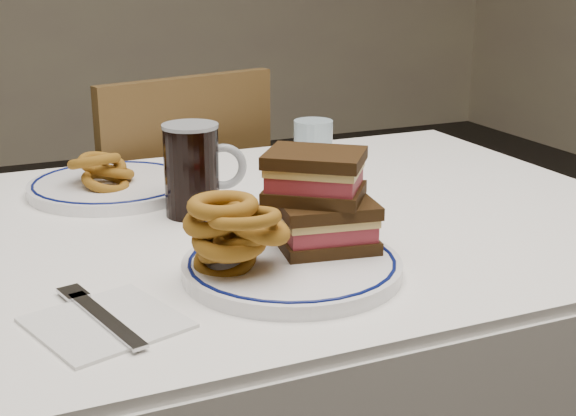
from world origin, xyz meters
name	(u,v)px	position (x,y,z in m)	size (l,w,h in m)	color
dining_table	(240,286)	(0.00, 0.00, 0.64)	(1.27, 0.87, 0.75)	white
chair_far	(167,246)	(0.05, 0.64, 0.48)	(0.50, 0.50, 0.89)	#483317
main_plate	(292,266)	(-0.01, -0.22, 0.76)	(0.28, 0.28, 0.02)	white
reuben_sandwich	(321,200)	(0.04, -0.19, 0.83)	(0.16, 0.15, 0.13)	black
onion_rings_main	(233,231)	(-0.09, -0.22, 0.82)	(0.13, 0.13, 0.11)	brown
ketchup_ramekin	(243,226)	(-0.04, -0.12, 0.79)	(0.05, 0.05, 0.03)	silver
beer_mug	(194,169)	(-0.05, 0.06, 0.82)	(0.13, 0.08, 0.14)	black
water_glass	(313,151)	(0.20, 0.16, 0.80)	(0.07, 0.07, 0.11)	#A3C1D2
far_plate	(112,186)	(-0.14, 0.23, 0.76)	(0.28, 0.28, 0.02)	white
onion_rings_far	(103,169)	(-0.16, 0.23, 0.79)	(0.11, 0.12, 0.08)	brown
napkin_fork	(105,321)	(-0.25, -0.26, 0.75)	(0.18, 0.20, 0.01)	white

